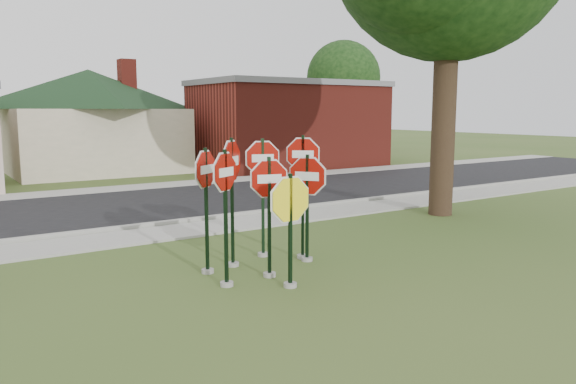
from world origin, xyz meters
TOP-DOWN VIEW (x-y plane):
  - ground at (0.00, 0.00)m, footprint 120.00×120.00m
  - sidewalk_near at (0.00, 5.50)m, footprint 60.00×1.60m
  - road at (0.00, 10.00)m, footprint 60.00×7.00m
  - sidewalk_far at (0.00, 14.30)m, footprint 60.00×1.60m
  - curb at (0.00, 6.50)m, footprint 60.00×0.20m
  - stop_sign_center at (-0.23, 0.89)m, footprint 0.98×0.27m
  - stop_sign_yellow at (-0.25, 0.15)m, footprint 1.16×0.24m
  - stop_sign_left at (-1.17, 0.83)m, footprint 0.85×0.51m
  - stop_sign_right at (1.02, 1.42)m, footprint 0.66×0.92m
  - stop_sign_back_right at (0.46, 2.26)m, footprint 0.97×0.35m
  - stop_sign_back_left at (-0.46, 1.93)m, footprint 0.92×0.75m
  - stop_sign_far_right at (1.07, 1.64)m, footprint 0.78×0.61m
  - stop_sign_far_left at (-1.10, 1.77)m, footprint 0.84×0.60m
  - building_house at (2.00, 22.00)m, footprint 11.60×11.60m
  - building_brick at (12.00, 18.50)m, footprint 10.20×6.20m
  - bg_tree_right at (22.00, 26.00)m, footprint 5.60×5.60m

SIDE VIEW (x-z plane):
  - ground at x=0.00m, z-range 0.00..0.00m
  - road at x=0.00m, z-range 0.00..0.04m
  - sidewalk_near at x=0.00m, z-range 0.00..0.06m
  - sidewalk_far at x=0.00m, z-range 0.00..0.06m
  - curb at x=0.00m, z-range 0.00..0.14m
  - stop_sign_yellow at x=-0.25m, z-range 0.21..2.38m
  - stop_sign_right at x=1.02m, z-range 0.27..2.62m
  - stop_sign_center at x=-0.23m, z-range 0.26..2.65m
  - stop_sign_far_left at x=-1.10m, z-range 0.29..2.83m
  - stop_sign_left at x=-1.17m, z-range 0.29..2.85m
  - stop_sign_back_right at x=0.46m, z-range 0.32..2.97m
  - stop_sign_far_right at x=1.07m, z-range 0.31..3.04m
  - stop_sign_back_left at x=-0.46m, z-range 0.37..3.10m
  - building_brick at x=12.00m, z-range 0.03..4.78m
  - building_house at x=2.00m, z-range 0.55..6.75m
  - bg_tree_right at x=22.00m, z-range 1.38..9.78m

